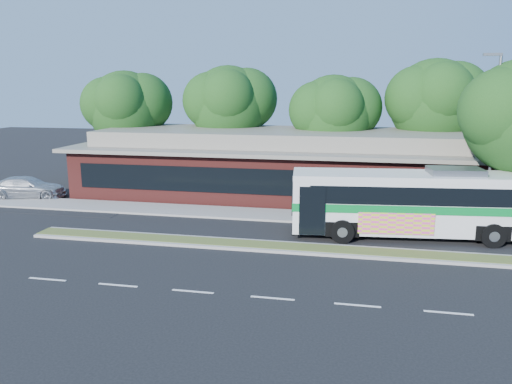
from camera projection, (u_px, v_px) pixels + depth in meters
ground at (291, 253)px, 22.70m from camera, size 120.00×120.00×0.00m
median_strip at (292, 248)px, 23.26m from camera, size 26.00×1.10×0.15m
sidewalk at (305, 217)px, 28.82m from camera, size 44.00×2.60×0.12m
parking_lot at (60, 192)px, 35.77m from camera, size 14.00×12.00×0.01m
plaza_building at (316, 164)px, 34.71m from camera, size 33.20×11.20×4.45m
lamp_post at (492, 137)px, 25.58m from camera, size 0.93×0.18×9.07m
tree_bg_a at (131, 107)px, 38.81m from camera, size 6.47×5.80×8.63m
tree_bg_b at (234, 103)px, 38.16m from camera, size 6.69×6.00×9.00m
tree_bg_c at (339, 112)px, 35.77m from camera, size 6.24×5.60×8.26m
tree_bg_d at (441, 101)px, 35.20m from camera, size 6.91×6.20×9.37m
transit_bus at (422, 199)px, 24.71m from camera, size 12.84×3.98×3.55m
sedan at (27, 188)px, 33.71m from camera, size 5.35×3.19×1.45m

